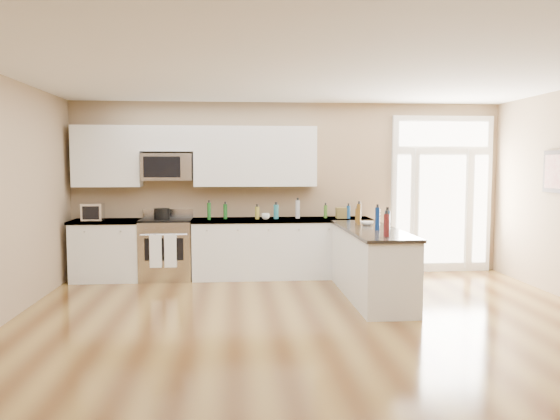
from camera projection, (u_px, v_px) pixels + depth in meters
name	position (u px, v px, depth m)	size (l,w,h in m)	color
ground	(333.00, 357.00, 5.09)	(8.00, 8.00, 0.00)	#583718
room_shell	(334.00, 174.00, 4.94)	(8.00, 8.00, 8.00)	#9B8262
back_cabinet_left	(108.00, 252.00, 8.48)	(1.10, 0.66, 0.94)	silver
back_cabinet_right	(282.00, 250.00, 8.70)	(2.85, 0.66, 0.94)	silver
peninsula_cabinet	(371.00, 266.00, 7.35)	(0.69, 2.32, 0.94)	silver
upper_cabinet_left	(107.00, 156.00, 8.50)	(1.04, 0.33, 0.95)	silver
upper_cabinet_right	(255.00, 156.00, 8.69)	(1.94, 0.33, 0.95)	silver
upper_cabinet_short	(167.00, 139.00, 8.55)	(0.82, 0.33, 0.40)	silver
microwave	(167.00, 167.00, 8.55)	(0.78, 0.41, 0.42)	silver
entry_door	(442.00, 194.00, 9.11)	(1.70, 0.10, 2.60)	white
wall_art_near	(556.00, 172.00, 7.42)	(0.05, 0.58, 0.58)	black
kitchen_range	(167.00, 249.00, 8.55)	(0.79, 0.70, 1.08)	silver
stockpot	(162.00, 213.00, 8.44)	(0.24, 0.24, 0.19)	black
toaster_oven	(93.00, 212.00, 8.32)	(0.31, 0.24, 0.26)	silver
cardboard_box	(343.00, 213.00, 8.71)	(0.21, 0.15, 0.17)	brown
bowl_left	(90.00, 219.00, 8.37)	(0.18, 0.18, 0.05)	white
bowl_peninsula	(367.00, 223.00, 7.69)	(0.17, 0.17, 0.05)	white
cup_counter	(266.00, 216.00, 8.50)	(0.12, 0.12, 0.10)	white
counter_bottles	(316.00, 215.00, 7.94)	(2.35, 2.38, 0.30)	#19591E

